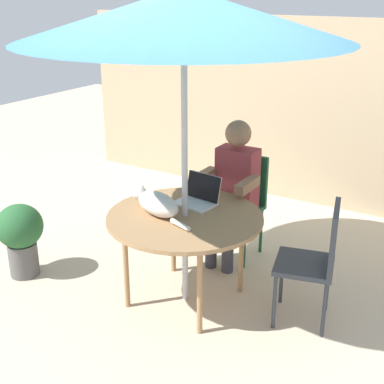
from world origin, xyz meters
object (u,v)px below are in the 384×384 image
Objects in this scene: patio_table at (185,222)px; potted_plant_near_fence at (20,234)px; cat at (156,203)px; chair_empty at (318,255)px; patio_umbrella at (184,15)px; chair_occupied at (241,197)px; laptop at (199,195)px; person_seated at (233,184)px.

potted_plant_near_fence is (-1.35, -0.39, -0.28)m from patio_table.
cat is (-0.20, -0.08, 0.13)m from patio_table.
chair_empty is at bearing 15.22° from potted_plant_near_fence.
patio_umbrella is at bearing 23.38° from cat.
chair_occupied is 0.70m from laptop.
chair_empty is 1.21m from cat.
patio_table is 1.84× the size of cat.
patio_umbrella reaches higher than laptop.
chair_occupied and chair_empty have the same top height.
patio_table is 1.27× the size of chair_occupied.
person_seated is (-0.00, 0.77, 0.05)m from patio_table.
person_seated is (-0.00, -0.16, 0.17)m from chair_occupied.
chair_occupied is at bearing 90.00° from person_seated.
chair_occupied reaches higher than cat.
person_seated reaches higher than cat.
chair_occupied reaches higher than potted_plant_near_fence.
laptop reaches higher than chair_empty.
patio_umbrella is 1.33m from cat.
laptop reaches higher than patio_table.
potted_plant_near_fence is at bearing -135.81° from chair_occupied.
patio_table is 0.97m from chair_empty.
person_seated reaches higher than chair_occupied.
patio_umbrella is 1.59m from person_seated.
patio_umbrella is at bearing 15.95° from potted_plant_near_fence.
person_seated is at bearing 90.00° from patio_umbrella.
patio_umbrella is 1.82× the size of person_seated.
chair_occupied is at bearing 79.02° from cat.
laptop reaches higher than potted_plant_near_fence.
person_seated is at bearing 77.06° from cat.
patio_umbrella is 3.61× the size of potted_plant_near_fence.
patio_umbrella is 3.62× the size of cat.
potted_plant_near_fence is at bearing -139.46° from person_seated.
patio_umbrella reaches higher than potted_plant_near_fence.
cat is at bearing -102.94° from person_seated.
laptop is (-0.97, 0.03, 0.24)m from chair_empty.
laptop is (-0.04, 0.27, 0.11)m from patio_table.
patio_table is 0.51× the size of patio_umbrella.
potted_plant_near_fence is (-1.16, -0.30, -0.42)m from cat.
cat is 1.00× the size of potted_plant_near_fence.
chair_occupied is 0.23m from person_seated.
patio_umbrella is at bearing -90.00° from person_seated.
patio_table is at bearing 23.38° from cat.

